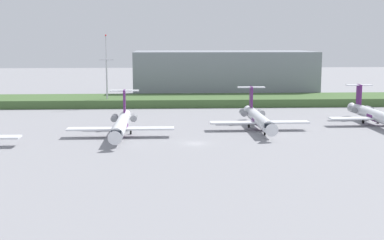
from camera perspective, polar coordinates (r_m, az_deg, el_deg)
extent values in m
plane|color=gray|center=(135.60, -0.42, -0.06)|extent=(500.00, 500.00, 0.00)
cube|color=#426033|center=(169.13, -0.96, 2.13)|extent=(320.00, 20.00, 2.51)
cylinder|color=silver|center=(114.43, -7.67, -0.55)|extent=(2.70, 24.00, 2.70)
cone|color=silver|center=(101.17, -8.27, -1.79)|extent=(2.70, 3.00, 2.70)
cone|color=silver|center=(128.22, -7.18, 0.47)|extent=(2.30, 4.00, 2.29)
cube|color=black|center=(102.95, -8.18, -1.33)|extent=(2.02, 1.80, 0.90)
cylinder|color=#591E66|center=(114.45, -7.67, -0.62)|extent=(2.76, 3.60, 2.76)
cube|color=silver|center=(114.17, -10.66, -0.95)|extent=(11.00, 3.20, 0.36)
cube|color=silver|center=(113.22, -4.72, -0.91)|extent=(11.00, 3.20, 0.36)
cube|color=#591E66|center=(124.74, -7.31, 2.06)|extent=(0.36, 3.20, 5.20)
cube|color=silver|center=(124.79, -7.32, 3.17)|extent=(6.80, 1.80, 0.24)
cylinder|color=gray|center=(123.65, -8.38, 0.23)|extent=(1.50, 3.40, 1.50)
cylinder|color=gray|center=(123.31, -6.30, 0.24)|extent=(1.50, 3.40, 1.50)
cylinder|color=gray|center=(107.37, -7.97, -1.95)|extent=(0.20, 0.20, 0.65)
cylinder|color=black|center=(107.48, -7.96, -2.24)|extent=(0.30, 0.90, 0.90)
cylinder|color=black|center=(117.28, -8.48, -1.33)|extent=(0.35, 0.90, 0.90)
cylinder|color=black|center=(116.98, -6.63, -1.32)|extent=(0.35, 0.90, 0.90)
cylinder|color=silver|center=(122.84, 7.22, 0.10)|extent=(2.70, 24.00, 2.70)
cone|color=silver|center=(109.76, 8.47, -0.96)|extent=(2.70, 3.00, 2.70)
cone|color=silver|center=(136.50, 6.18, 0.99)|extent=(2.30, 4.00, 2.29)
cube|color=black|center=(111.52, 8.29, -0.56)|extent=(2.02, 1.80, 0.90)
cylinder|color=#591E66|center=(122.87, 7.22, 0.03)|extent=(2.76, 3.60, 2.76)
cube|color=silver|center=(121.04, 4.55, -0.28)|extent=(11.00, 3.20, 0.36)
cube|color=silver|center=(123.16, 10.00, -0.23)|extent=(11.00, 3.20, 0.36)
cube|color=#591E66|center=(133.08, 6.41, 2.50)|extent=(0.36, 3.20, 5.20)
cube|color=silver|center=(133.13, 6.41, 3.54)|extent=(6.80, 1.80, 0.24)
cylinder|color=gray|center=(131.42, 5.55, 0.78)|extent=(1.50, 3.40, 1.50)
cylinder|color=gray|center=(132.17, 7.48, 0.80)|extent=(1.50, 3.40, 1.50)
cylinder|color=gray|center=(115.86, 7.86, -1.16)|extent=(0.20, 0.20, 0.65)
cylinder|color=black|center=(115.96, 7.86, -1.43)|extent=(0.30, 0.90, 0.90)
cylinder|color=black|center=(125.17, 6.15, -0.65)|extent=(0.35, 0.90, 0.90)
cylinder|color=black|center=(125.83, 7.86, -0.63)|extent=(0.35, 0.90, 0.90)
cylinder|color=silver|center=(135.66, 19.14, 0.50)|extent=(2.70, 24.00, 2.70)
cone|color=silver|center=(148.58, 17.12, 1.28)|extent=(2.30, 4.00, 2.29)
cylinder|color=#591E66|center=(135.68, 19.14, 0.44)|extent=(2.76, 3.60, 2.76)
cube|color=silver|center=(132.69, 16.93, 0.17)|extent=(11.00, 3.20, 0.36)
cube|color=#591E66|center=(145.35, 17.59, 2.67)|extent=(0.36, 3.20, 5.20)
cube|color=silver|center=(145.41, 17.60, 3.62)|extent=(6.80, 1.80, 0.24)
cylinder|color=gray|center=(143.32, 16.94, 1.11)|extent=(1.50, 3.40, 1.50)
cylinder|color=gray|center=(144.92, 18.61, 1.11)|extent=(1.50, 3.40, 1.50)
cylinder|color=black|center=(137.44, 17.99, -0.18)|extent=(0.35, 0.90, 0.90)
cylinder|color=black|center=(138.85, 19.46, -0.17)|extent=(0.35, 0.90, 0.90)
cylinder|color=#B2B2B7|center=(163.86, -9.18, 3.83)|extent=(0.50, 0.50, 14.05)
cylinder|color=#B2B2B7|center=(163.31, -9.27, 7.61)|extent=(0.28, 0.28, 7.57)
cube|color=#B2B2B7|center=(163.41, -9.25, 6.43)|extent=(4.40, 0.20, 0.20)
sphere|color=red|center=(163.28, -9.31, 9.03)|extent=(0.50, 0.50, 0.50)
cube|color=gray|center=(194.05, 3.39, 5.02)|extent=(64.38, 28.78, 16.32)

